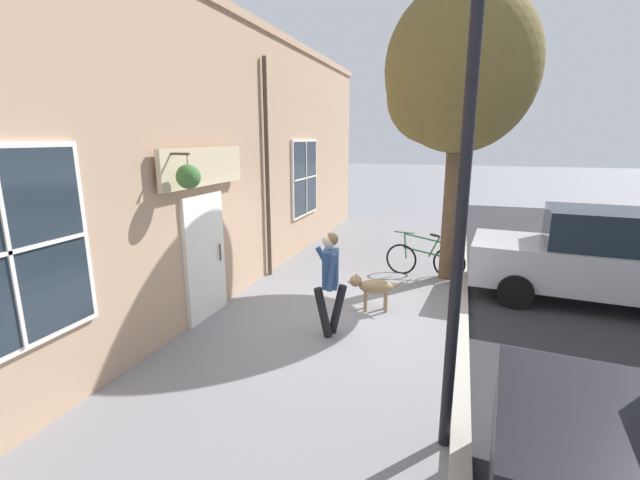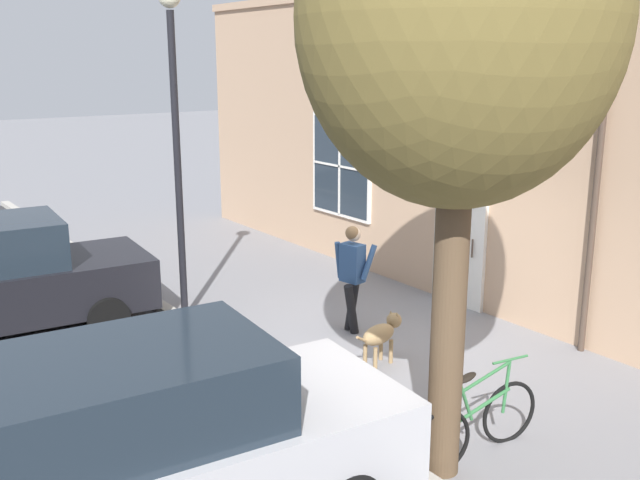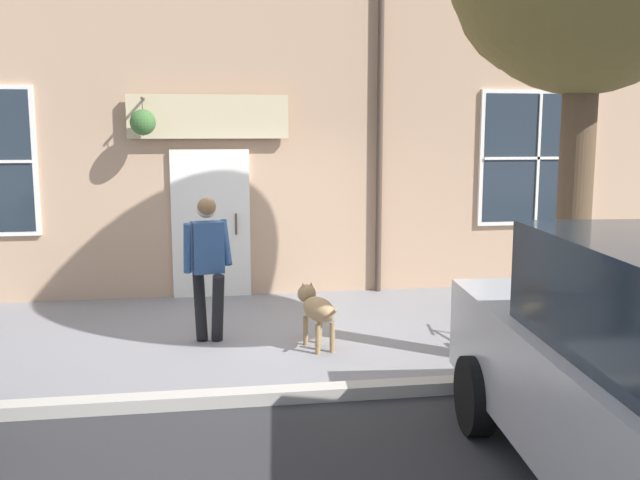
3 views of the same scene
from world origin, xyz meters
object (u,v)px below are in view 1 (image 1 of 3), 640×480
at_px(pedestrian_walking, 330,275).
at_px(street_tree_by_curb, 455,76).
at_px(parked_car_mid_block, 602,257).
at_px(dog_on_leash, 372,287).
at_px(street_lamp, 470,104).
at_px(leaning_bicycle, 425,259).

bearing_deg(pedestrian_walking, street_tree_by_curb, 66.32).
bearing_deg(parked_car_mid_block, street_tree_by_curb, 166.80).
distance_m(dog_on_leash, parked_car_mid_block, 4.25).
distance_m(street_tree_by_curb, street_lamp, 5.53).
distance_m(pedestrian_walking, street_lamp, 3.52).
relative_size(dog_on_leash, leaning_bicycle, 0.56).
relative_size(leaning_bicycle, parked_car_mid_block, 0.39).
bearing_deg(dog_on_leash, street_tree_by_curb, 64.48).
relative_size(street_tree_by_curb, leaning_bicycle, 3.43).
relative_size(pedestrian_walking, leaning_bicycle, 0.94).
xyz_separation_m(dog_on_leash, street_tree_by_curb, (1.09, 2.29, 3.75)).
height_order(pedestrian_walking, street_lamp, street_lamp).
relative_size(pedestrian_walking, parked_car_mid_block, 0.37).
bearing_deg(street_tree_by_curb, dog_on_leash, -115.52).
distance_m(dog_on_leash, leaning_bicycle, 2.44).
bearing_deg(parked_car_mid_block, dog_on_leash, -157.22).
xyz_separation_m(pedestrian_walking, leaning_bicycle, (1.14, 3.49, -0.60)).
bearing_deg(street_lamp, street_tree_by_curb, 92.98).
xyz_separation_m(street_tree_by_curb, street_lamp, (0.28, -5.45, -0.93)).
bearing_deg(pedestrian_walking, parked_car_mid_block, 32.98).
relative_size(dog_on_leash, street_lamp, 0.20).
xyz_separation_m(pedestrian_walking, street_tree_by_curb, (1.52, 3.46, 3.21)).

